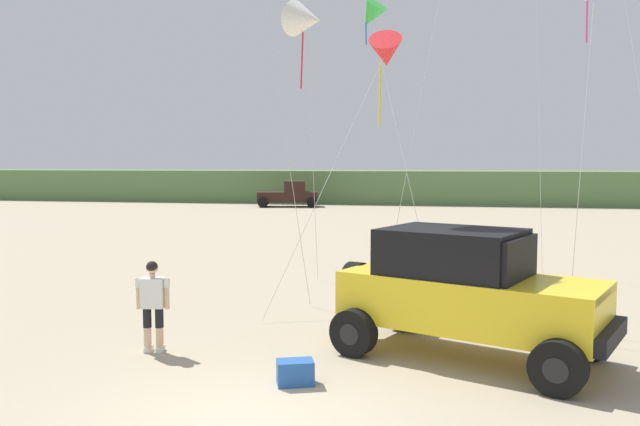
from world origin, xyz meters
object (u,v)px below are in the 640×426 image
Objects in this scene: jeep at (467,290)px; person_watching at (153,301)px; cooler_box at (295,372)px; kite_white_parafoil at (386,53)px; kite_yellow_diamond at (307,20)px; distant_pickup at (290,195)px; kite_pink_ribbon at (371,15)px.

person_watching is at bearing -171.99° from jeep.
kite_white_parafoil reaches higher than cooler_box.
kite_yellow_diamond is (-2.02, 10.13, 7.58)m from cooler_box.
cooler_box is at bearing -78.71° from kite_yellow_diamond.
jeep is 1.02× the size of distant_pickup.
person_watching is 11.32m from kite_yellow_diamond.
kite_pink_ribbon is 4.20m from kite_white_parafoil.
cooler_box is 14.45m from kite_pink_ribbon.
cooler_box is (-2.62, -1.93, -1.01)m from jeep.
kite_pink_ribbon is at bearing 76.40° from person_watching.
distant_pickup is 0.55× the size of kite_pink_ribbon.
kite_white_parafoil is (0.57, 8.32, 6.20)m from cooler_box.
kite_yellow_diamond reaches higher than kite_white_parafoil.
kite_white_parafoil is (3.47, 7.17, 5.45)m from person_watching.
jeep reaches higher than cooler_box.
kite_pink_ribbon is at bearing 71.45° from cooler_box.
kite_white_parafoil is at bearing 107.77° from jeep.
jeep is at bearing 16.54° from cooler_box.
kite_pink_ribbon reaches higher than cooler_box.
jeep is at bearing 8.01° from person_watching.
kite_white_parafoil reaches higher than person_watching.
distant_pickup is at bearing 109.33° from kite_pink_ribbon.
kite_pink_ribbon reaches higher than kite_white_parafoil.
kite_yellow_diamond is at bearing 145.10° from kite_white_parafoil.
person_watching is 0.19× the size of kite_pink_ribbon.
jeep is 38.68m from distant_pickup.
jeep is 8.48m from kite_white_parafoil.
distant_pickup is at bearing 108.44° from jeep.
kite_white_parafoil reaches higher than distant_pickup.
jeep reaches higher than distant_pickup.
kite_yellow_diamond is 1.20× the size of kite_white_parafoil.
jeep is 3.41m from cooler_box.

